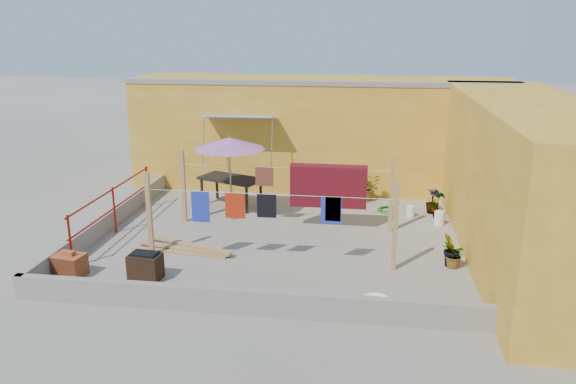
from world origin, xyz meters
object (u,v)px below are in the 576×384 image
Objects in this scene: patio_umbrella at (229,144)px; water_jug_a at (411,211)px; plant_back_a at (367,187)px; green_hose at (388,210)px; brick_stack at (69,265)px; brazier at (145,266)px; white_basin at (376,301)px; water_jug_b at (439,218)px; outdoor_table at (231,180)px.

patio_umbrella reaches higher than water_jug_a.
water_jug_a is 1.70m from plant_back_a.
brick_stack is at bearing -141.62° from green_hose.
plant_back_a is (5.64, 5.78, 0.17)m from brick_stack.
brazier is at bearing 2.66° from brick_stack.
water_jug_b reaches higher than white_basin.
water_jug_a reaches higher than white_basin.
white_basin is 4.92m from water_jug_a.
water_jug_a is 0.68m from green_hose.
outdoor_table is 4.22m from green_hose.
patio_umbrella is 1.59m from outdoor_table.
white_basin is at bearing -87.99° from plant_back_a.
water_jug_a is 0.59× the size of green_hose.
green_hose is at bearing 143.72° from water_jug_b.
brazier is at bearing -146.11° from water_jug_b.
water_jug_b is 1.50m from green_hose.
green_hose is at bearing 45.93° from brazier.
water_jug_a is at bearing 79.49° from white_basin.
patio_umbrella is 3.56× the size of brick_stack.
white_basin is at bearing -5.04° from brazier.
plant_back_a is (-1.11, 1.26, 0.25)m from water_jug_a.
brick_stack is 1.15× the size of green_hose.
green_hose is (-0.55, 0.39, -0.11)m from water_jug_a.
plant_back_a reaches higher than green_hose.
water_jug_a is at bearing 9.42° from patio_umbrella.
water_jug_a is (4.72, -0.27, -0.56)m from outdoor_table.
water_jug_b reaches higher than green_hose.
water_jug_a is (6.75, 4.52, -0.08)m from brick_stack.
white_basin is 1.58× the size of water_jug_a.
patio_umbrella is at bearing -76.28° from outdoor_table.
outdoor_table is at bearing 171.84° from water_jug_b.
brazier is 0.81× the size of plant_back_a.
plant_back_a is at bearing 135.06° from water_jug_b.
plant_back_a reaches higher than brazier.
outdoor_table reaches higher than green_hose.
brazier is (-0.76, -3.71, -1.64)m from patio_umbrella.
water_jug_b is (5.12, 0.24, -1.74)m from patio_umbrella.
patio_umbrella is 4.72m from brick_stack.
water_jug_b is at bearing -37.31° from water_jug_a.
brick_stack reaches higher than water_jug_b.
green_hose is at bearing 86.21° from white_basin.
brick_stack is 7.91m from green_hose.
white_basin is at bearing -3.05° from brick_stack.
water_jug_a is 0.82m from water_jug_b.
white_basin is 4.61m from water_jug_b.
brazier reaches higher than brick_stack.
plant_back_a is at bearing 92.01° from white_basin.
patio_umbrella is at bearing 131.12° from white_basin.
patio_umbrella reaches higher than brick_stack.
patio_umbrella is 2.93× the size of plant_back_a.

